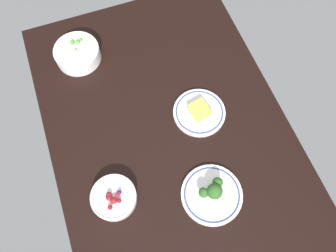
# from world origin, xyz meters

# --- Properties ---
(dining_table) EXTENTS (1.22, 0.84, 0.04)m
(dining_table) POSITION_xyz_m (0.00, 0.00, 0.02)
(dining_table) COLOR black
(dining_table) RESTS_ON ground
(bowl_berries) EXTENTS (0.15, 0.15, 0.06)m
(bowl_berries) POSITION_xyz_m (0.18, -0.25, 0.06)
(bowl_berries) COLOR white
(bowl_berries) RESTS_ON dining_table
(bowl_peas) EXTENTS (0.17, 0.17, 0.07)m
(bowl_peas) POSITION_xyz_m (-0.40, -0.23, 0.07)
(bowl_peas) COLOR white
(bowl_peas) RESTS_ON dining_table
(plate_cheese) EXTENTS (0.19, 0.19, 0.04)m
(plate_cheese) POSITION_xyz_m (-0.02, 0.13, 0.05)
(plate_cheese) COLOR white
(plate_cheese) RESTS_ON dining_table
(plate_broccoli) EXTENTS (0.20, 0.20, 0.08)m
(plate_broccoli) POSITION_xyz_m (0.27, 0.05, 0.06)
(plate_broccoli) COLOR white
(plate_broccoli) RESTS_ON dining_table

